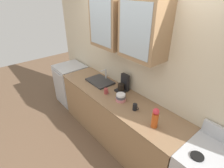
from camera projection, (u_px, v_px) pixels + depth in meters
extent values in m
plane|color=brown|center=(115.00, 136.00, 3.31)|extent=(10.00, 10.00, 0.00)
cube|color=beige|center=(134.00, 64.00, 2.86)|extent=(4.54, 0.10, 2.74)
cube|color=#93704C|center=(110.00, 21.00, 2.65)|extent=(0.59, 0.36, 0.76)
cube|color=#9EADB7|center=(100.00, 23.00, 2.55)|extent=(0.50, 0.01, 0.65)
cube|color=#93704C|center=(144.00, 29.00, 2.19)|extent=(0.59, 0.36, 0.76)
cube|color=#9EADB7|center=(134.00, 31.00, 2.09)|extent=(0.50, 0.01, 0.65)
cube|color=#93704C|center=(116.00, 118.00, 3.10)|extent=(2.48, 0.65, 0.89)
cube|color=#8C6B4C|center=(116.00, 96.00, 2.87)|extent=(2.50, 0.67, 0.02)
cylinder|color=black|center=(197.00, 156.00, 1.83)|extent=(0.14, 0.14, 0.02)
cube|color=#2D2D30|center=(100.00, 81.00, 3.27)|extent=(0.49, 0.35, 0.03)
cylinder|color=silver|center=(106.00, 74.00, 3.30)|extent=(0.02, 0.02, 0.18)
cylinder|color=silver|center=(103.00, 70.00, 3.22)|extent=(0.02, 0.12, 0.02)
cylinder|color=#D87F84|center=(121.00, 99.00, 2.74)|extent=(0.16, 0.16, 0.05)
cylinder|color=#4C4C54|center=(121.00, 97.00, 2.72)|extent=(0.15, 0.15, 0.05)
cylinder|color=white|center=(121.00, 95.00, 2.70)|extent=(0.14, 0.14, 0.04)
cylinder|color=#BF4C19|center=(155.00, 120.00, 2.19)|extent=(0.08, 0.08, 0.20)
sphere|color=#D8333F|center=(156.00, 111.00, 2.12)|extent=(0.08, 0.08, 0.08)
cylinder|color=#993838|center=(106.00, 91.00, 2.90)|extent=(0.07, 0.07, 0.10)
torus|color=#993838|center=(107.00, 92.00, 2.87)|extent=(0.06, 0.01, 0.06)
cylinder|color=black|center=(135.00, 107.00, 2.51)|extent=(0.07, 0.07, 0.10)
torus|color=black|center=(137.00, 108.00, 2.48)|extent=(0.06, 0.01, 0.06)
cube|color=silver|center=(72.00, 84.00, 4.16)|extent=(0.60, 0.61, 0.91)
cube|color=silver|center=(59.00, 88.00, 3.99)|extent=(0.57, 0.01, 0.82)
cylinder|color=silver|center=(56.00, 72.00, 3.78)|extent=(0.45, 0.02, 0.02)
cube|color=black|center=(122.00, 90.00, 2.99)|extent=(0.17, 0.20, 0.03)
cylinder|color=black|center=(121.00, 87.00, 2.95)|extent=(0.11, 0.11, 0.11)
cube|color=black|center=(125.00, 81.00, 2.96)|extent=(0.15, 0.06, 0.26)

